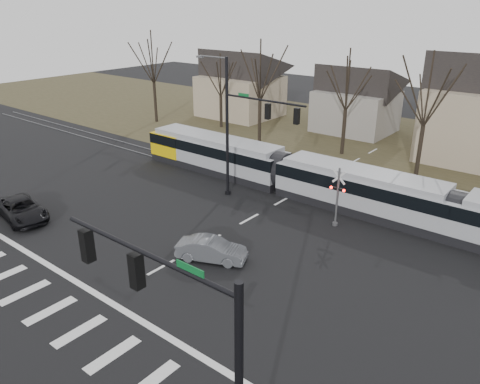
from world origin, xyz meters
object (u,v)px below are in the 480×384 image
Objects in this scene: sedan at (211,250)px; suv at (21,209)px; tram at (359,188)px; rail_crossing_signal at (337,199)px.

sedan is 14.24m from suv.
tram is 3.22m from rail_crossing_signal.
sedan is 0.79× the size of suv.
rail_crossing_signal is at bearing -45.88° from sedan.
rail_crossing_signal is at bearing -44.99° from suv.
suv is 1.34× the size of rail_crossing_signal.
rail_crossing_signal is (-0.02, -3.21, 0.23)m from tram.
suv is (-13.67, -3.96, 0.04)m from sedan.
suv reaches higher than sedan.
suv is (-17.06, -15.59, -0.95)m from tram.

